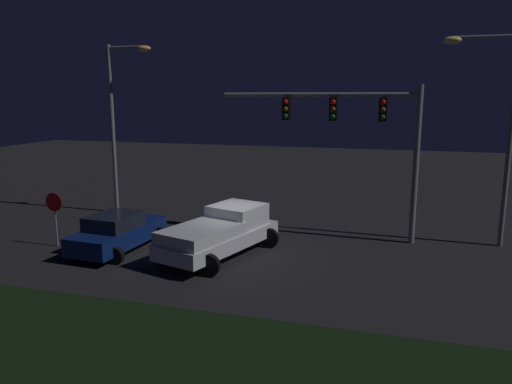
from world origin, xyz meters
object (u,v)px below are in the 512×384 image
Objects in this scene: pickup_truck at (222,230)px; stop_sign at (55,209)px; street_lamp_right at (497,115)px; street_lamp_left at (120,110)px; car_sedan at (118,232)px; traffic_signal_gantry at (356,124)px.

stop_sign is at bearing 113.95° from pickup_truck.
street_lamp_right is (9.98, 4.29, 4.31)m from pickup_truck.
pickup_truck is 2.58× the size of stop_sign.
street_lamp_right is at bearing -2.88° from street_lamp_left.
street_lamp_right reaches higher than stop_sign.
stop_sign reaches higher than pickup_truck.
car_sedan is 2.82m from stop_sign.
traffic_signal_gantry is at bearing -173.63° from street_lamp_right.
pickup_truck is 11.68m from street_lamp_right.
stop_sign is at bearing 99.04° from car_sedan.
traffic_signal_gantry is 0.97× the size of street_lamp_left.
street_lamp_left is at bearing 173.00° from traffic_signal_gantry.
street_lamp_left reaches higher than car_sedan.
street_lamp_left is at bearing 32.63° from car_sedan.
car_sedan is 0.54× the size of traffic_signal_gantry.
street_lamp_right is at bearing -67.12° from car_sedan.
street_lamp_right reaches higher than traffic_signal_gantry.
pickup_truck is 9.97m from street_lamp_left.
pickup_truck is 4.24m from car_sedan.
car_sedan is 8.01m from street_lamp_left.
car_sedan is at bearing 115.09° from pickup_truck.
street_lamp_left reaches higher than traffic_signal_gantry.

